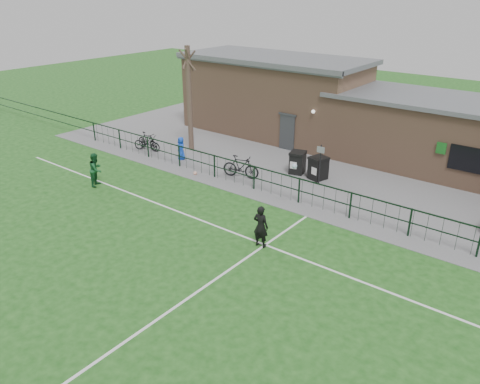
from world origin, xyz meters
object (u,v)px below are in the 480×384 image
Objects in this scene: spectator_child at (181,148)px; sign_post at (320,164)px; bicycle_d at (241,167)px; ball_ground at (195,173)px; wheelie_bin_right at (298,163)px; wheelie_bin_left at (318,169)px; bare_tree at (189,100)px; outfield_player at (96,169)px; bicycle_b at (148,141)px; bicycle_c at (147,143)px.

sign_post is at bearing 35.57° from spectator_child.
bicycle_d is 2.45m from ball_ground.
wheelie_bin_right is at bearing 43.31° from spectator_child.
wheelie_bin_left is 3.90m from bicycle_d.
bare_tree is 7.16m from outfield_player.
outfield_player is at bearing -147.98° from wheelie_bin_right.
spectator_child is at bearing -168.23° from sign_post.
bicycle_b is (-2.04, -1.62, -2.46)m from bare_tree.
wheelie_bin_left reaches higher than ball_ground.
wheelie_bin_right is 0.55× the size of bicycle_d.
wheelie_bin_left is 10.53m from bicycle_b.
ball_ground is (3.00, -2.88, -2.90)m from bare_tree.
bare_tree is at bearing -160.21° from wheelie_bin_left.
wheelie_bin_left is 1.26m from wheelie_bin_right.
bicycle_c is 5.04m from ball_ground.
sign_post reaches higher than wheelie_bin_right.
sign_post is (0.35, -0.50, 0.46)m from wheelie_bin_left.
wheelie_bin_right is (7.02, 0.59, -2.44)m from bare_tree.
spectator_child is at bearing -102.39° from bicycle_c.
bicycle_d is at bearing -128.33° from wheelie_bin_left.
bare_tree reaches higher than wheelie_bin_left.
bicycle_c is at bearing 167.34° from ball_ground.
wheelie_bin_left is at bearing 124.39° from sign_post.
spectator_child reaches higher than ball_ground.
spectator_child is 5.24m from outfield_player.
bicycle_b is at bearing -141.56° from bare_tree.
bicycle_b is 1.33× the size of spectator_child.
bicycle_c is at bearing 74.47° from bicycle_d.
wheelie_bin_right is at bearing 40.84° from ball_ground.
wheelie_bin_left is 0.63× the size of bicycle_c.
wheelie_bin_left is 0.84× the size of spectator_child.
bicycle_b is at bearing -152.10° from wheelie_bin_left.
spectator_child reaches higher than bicycle_c.
outfield_player reaches higher than spectator_child.
bicycle_d is at bearing -144.53° from wheelie_bin_right.
sign_post reaches higher than ball_ground.
bicycle_d is (7.14, -0.13, 0.07)m from bicycle_b.
wheelie_bin_left is 1.01× the size of wheelie_bin_right.
bare_tree is 3.47× the size of bicycle_c.
bicycle_d is (7.01, 0.04, 0.13)m from bicycle_c.
sign_post is 8.03m from spectator_child.
wheelie_bin_left is at bearing 32.81° from ball_ground.
outfield_player is at bearing -73.03° from spectator_child.
bicycle_d reaches higher than bicycle_c.
bare_tree is at bearing -62.74° from bicycle_c.
wheelie_bin_right is 0.54× the size of sign_post.
spectator_child is 6.59× the size of ball_ground.
wheelie_bin_right is 6.63m from spectator_child.
sign_post is at bearing -96.16° from bicycle_c.
outfield_player reaches higher than wheelie_bin_right.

